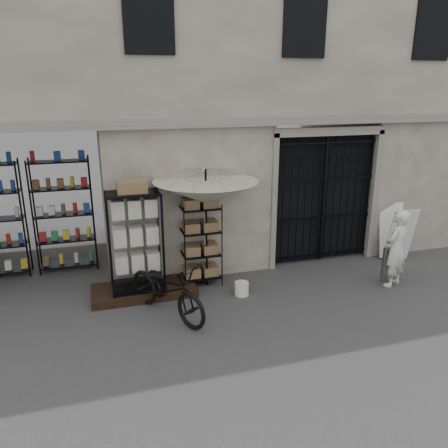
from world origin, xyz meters
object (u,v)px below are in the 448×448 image
object	(u,v)px
display_cabinet	(136,247)
market_umbrella	(206,186)
steel_bollard	(385,264)
shopkeeper	(391,285)
bicycle	(168,315)
wire_rack	(200,244)
white_bucket	(242,289)
easel_sign	(396,233)

from	to	relation	value
display_cabinet	market_umbrella	world-z (taller)	market_umbrella
steel_bollard	display_cabinet	bearing A→B (deg)	170.70
shopkeeper	bicycle	bearing A→B (deg)	-28.80
display_cabinet	market_umbrella	distance (m)	1.77
wire_rack	white_bucket	world-z (taller)	wire_rack
bicycle	wire_rack	bearing A→B (deg)	22.46
market_umbrella	shopkeeper	distance (m)	4.35
display_cabinet	bicycle	size ratio (longest dim) A/B	1.06
market_umbrella	steel_bollard	distance (m)	4.08
market_umbrella	steel_bollard	size ratio (longest dim) A/B	3.84
display_cabinet	market_umbrella	xyz separation A→B (m)	(1.40, 0.07, 1.07)
display_cabinet	white_bucket	distance (m)	2.20
steel_bollard	easel_sign	xyz separation A→B (m)	(0.98, 0.99, 0.28)
white_bucket	steel_bollard	distance (m)	3.09
wire_rack	easel_sign	distance (m)	4.67
easel_sign	market_umbrella	bearing A→B (deg)	-172.85
display_cabinet	shopkeeper	xyz separation A→B (m)	(5.05, -1.03, -1.01)
display_cabinet	bicycle	xyz separation A→B (m)	(0.42, -0.94, -1.01)
display_cabinet	bicycle	distance (m)	1.44
bicycle	easel_sign	world-z (taller)	easel_sign
bicycle	easel_sign	xyz separation A→B (m)	(5.57, 1.11, 0.66)
market_umbrella	steel_bollard	xyz separation A→B (m)	(3.60, -0.89, -1.71)
wire_rack	bicycle	size ratio (longest dim) A/B	0.88
bicycle	easel_sign	distance (m)	5.71
display_cabinet	white_bucket	size ratio (longest dim) A/B	7.57
white_bucket	bicycle	bearing A→B (deg)	-166.13
bicycle	shopkeeper	size ratio (longest dim) A/B	1.22
market_umbrella	steel_bollard	world-z (taller)	market_umbrella
wire_rack	bicycle	bearing A→B (deg)	-123.00
display_cabinet	wire_rack	distance (m)	1.34
bicycle	steel_bollard	world-z (taller)	bicycle
wire_rack	shopkeeper	bearing A→B (deg)	-13.72
market_umbrella	wire_rack	bearing A→B (deg)	120.72
display_cabinet	steel_bollard	distance (m)	5.11
white_bucket	bicycle	distance (m)	1.57
white_bucket	easel_sign	world-z (taller)	easel_sign
steel_bollard	shopkeeper	size ratio (longest dim) A/B	0.47
wire_rack	bicycle	distance (m)	1.69
display_cabinet	easel_sign	world-z (taller)	display_cabinet
bicycle	steel_bollard	bearing A→B (deg)	-28.31
market_umbrella	easel_sign	bearing A→B (deg)	1.25
shopkeeper	market_umbrella	bearing A→B (deg)	-44.43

